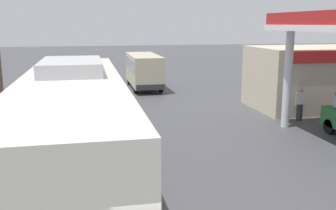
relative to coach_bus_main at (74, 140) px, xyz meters
name	(u,v)px	position (x,y,z in m)	size (l,w,h in m)	color
ground	(112,99)	(1.89, 14.31, -1.72)	(120.00, 120.00, 0.00)	#424247
lane_divider_stripe	(119,117)	(1.89, 9.31, -1.72)	(0.16, 50.00, 0.01)	#D8CC4C
coach_bus_main	(74,140)	(0.00, 0.00, 0.00)	(2.60, 11.04, 3.69)	silver
minibus_opposing_lane	(144,68)	(4.44, 17.98, -0.25)	(2.04, 6.13, 2.44)	#BFB799
pedestrian_near_pump	(300,102)	(10.47, 6.81, -0.79)	(0.55, 0.22, 1.66)	#33333F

